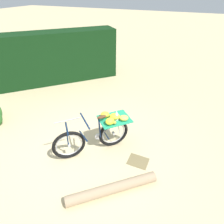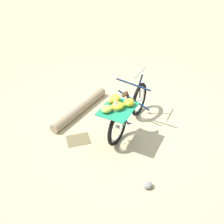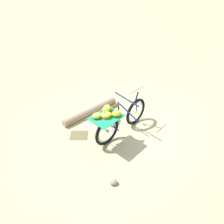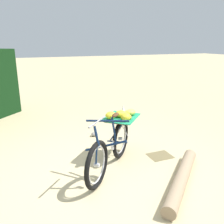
# 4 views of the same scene
# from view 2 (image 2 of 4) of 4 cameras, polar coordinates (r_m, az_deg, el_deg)

# --- Properties ---
(ground_plane) EXTENTS (60.00, 60.00, 0.00)m
(ground_plane) POSITION_cam_2_polar(r_m,az_deg,el_deg) (5.24, 5.38, -2.87)
(ground_plane) COLOR #C6B284
(bicycle) EXTENTS (1.45, 1.49, 1.03)m
(bicycle) POSITION_cam_2_polar(r_m,az_deg,el_deg) (4.77, 3.28, 0.51)
(bicycle) COLOR black
(bicycle) RESTS_ON ground_plane
(fallen_log) EXTENTS (1.43, 1.32, 0.20)m
(fallen_log) POSITION_cam_2_polar(r_m,az_deg,el_deg) (5.57, -7.23, 0.86)
(fallen_log) COLOR #9E8466
(fallen_log) RESTS_ON ground_plane
(path_stone) EXTENTS (0.16, 0.13, 0.10)m
(path_stone) POSITION_cam_2_polar(r_m,az_deg,el_deg) (4.08, 8.20, -16.21)
(path_stone) COLOR gray
(path_stone) RESTS_ON ground_plane
(leaf_litter_patch) EXTENTS (0.44, 0.36, 0.01)m
(leaf_litter_patch) POSITION_cam_2_polar(r_m,az_deg,el_deg) (4.89, -7.70, -6.29)
(leaf_litter_patch) COLOR olive
(leaf_litter_patch) RESTS_ON ground_plane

